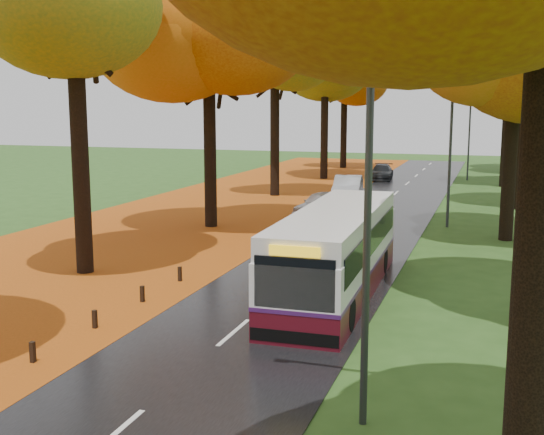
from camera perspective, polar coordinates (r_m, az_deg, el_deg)
The scene contains 13 objects.
road at distance 30.31m, azimuth 5.81°, elevation -1.92°, with size 6.50×90.00×0.04m, color black.
centre_line at distance 30.30m, azimuth 5.81°, elevation -1.88°, with size 0.12×90.00×0.01m, color silver.
leaf_verge at distance 33.38m, azimuth -9.45°, elevation -0.97°, with size 12.00×90.00×0.02m, color #7E370B.
leaf_drift at distance 31.09m, azimuth 0.32°, elevation -1.54°, with size 0.90×90.00×0.01m, color #B35112.
trees_left at distance 34.10m, azimuth -5.42°, elevation 15.41°, with size 9.20×74.00×13.88m.
trees_right at distance 31.17m, azimuth 20.48°, elevation 15.72°, with size 9.30×74.20×13.96m.
streetlamp_near at distance 12.33m, azimuth 6.92°, elevation 3.50°, with size 2.45×0.18×8.00m.
streetlamp_mid at distance 34.14m, azimuth 14.33°, elevation 7.05°, with size 2.45×0.18×8.00m.
streetlamp_far at distance 56.09m, azimuth 15.97°, elevation 7.81°, with size 2.45×0.18×8.00m.
bus at distance 21.49m, azimuth 5.40°, elevation -2.74°, with size 2.57×10.28×2.69m.
car_white at distance 36.26m, azimuth 4.19°, elevation 1.11°, with size 1.62×4.03×1.37m, color silver.
car_silver at distance 42.60m, azimuth 6.36°, elevation 2.44°, with size 1.63×4.69×1.54m, color #9A9DA1.
car_dark at distance 54.98m, azimuth 9.16°, elevation 3.77°, with size 1.66×4.09×1.19m, color black.
Camera 1 is at (6.36, -4.03, 5.98)m, focal length 45.00 mm.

